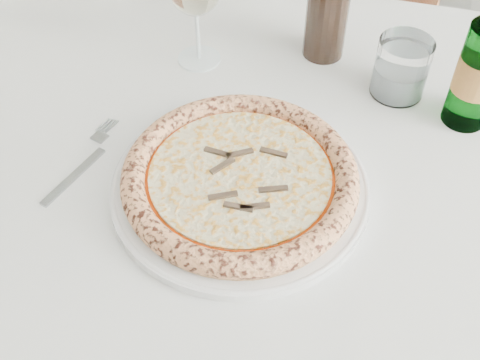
{
  "coord_description": "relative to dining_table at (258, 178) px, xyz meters",
  "views": [
    {
      "loc": [
        -0.01,
        -0.4,
        1.4
      ],
      "look_at": [
        -0.17,
        0.13,
        0.78
      ],
      "focal_mm": 45.0,
      "sensor_mm": 36.0,
      "label": 1
    }
  ],
  "objects": [
    {
      "name": "pizza",
      "position": [
        -0.0,
        -0.1,
        0.11
      ],
      "size": [
        0.33,
        0.33,
        0.03
      ],
      "color": "tan",
      "rests_on": "plate"
    },
    {
      "name": "tumbler",
      "position": [
        0.18,
        0.18,
        0.12
      ],
      "size": [
        0.09,
        0.09,
        0.1
      ],
      "color": "white",
      "rests_on": "dining_table"
    },
    {
      "name": "fork",
      "position": [
        -0.24,
        -0.12,
        0.08
      ],
      "size": [
        0.04,
        0.18,
        0.0
      ],
      "color": "#93979C",
      "rests_on": "dining_table"
    },
    {
      "name": "plate",
      "position": [
        0.0,
        -0.1,
        0.09
      ],
      "size": [
        0.37,
        0.37,
        0.02
      ],
      "color": "white",
      "rests_on": "dining_table"
    },
    {
      "name": "dining_table",
      "position": [
        0.0,
        0.0,
        0.0
      ],
      "size": [
        1.58,
        0.97,
        0.76
      ],
      "color": "brown",
      "rests_on": "floor"
    }
  ]
}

